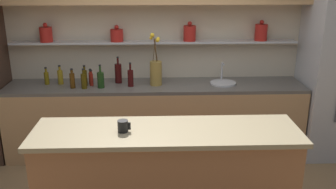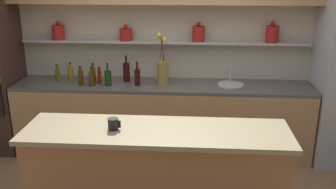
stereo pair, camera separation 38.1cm
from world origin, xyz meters
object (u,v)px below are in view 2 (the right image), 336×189
object	(u,v)px
bottle_oil_2	(71,74)
flower_vase	(163,71)
bottle_wine_4	(126,72)
bottle_oil_7	(93,75)
sink_fixture	(231,84)
bottle_spirit_9	(81,77)
coffee_mug	(113,124)
bottle_oil_0	(58,74)
bottle_sauce_5	(100,77)
bottle_wine_8	(108,78)
bottle_wine_3	(137,77)
bottle_sauce_6	(99,75)
bottle_oil_1	(92,78)

from	to	relation	value
bottle_oil_2	flower_vase	bearing A→B (deg)	-3.92
bottle_wine_4	bottle_oil_7	size ratio (longest dim) A/B	1.30
sink_fixture	bottle_oil_2	xyz separation A→B (m)	(-2.01, 0.06, 0.07)
bottle_spirit_9	coffee_mug	size ratio (longest dim) A/B	2.24
sink_fixture	bottle_wine_4	bearing A→B (deg)	175.94
sink_fixture	bottle_oil_0	distance (m)	2.18
sink_fixture	bottle_sauce_5	world-z (taller)	sink_fixture
bottle_wine_8	coffee_mug	bearing A→B (deg)	-75.65
bottle_wine_3	bottle_sauce_6	bearing A→B (deg)	165.33
sink_fixture	bottle_sauce_6	distance (m)	1.64
bottle_oil_1	bottle_oil_7	bearing A→B (deg)	93.65
flower_vase	bottle_oil_2	bearing A→B (deg)	176.08
flower_vase	bottle_spirit_9	distance (m)	1.00
coffee_mug	bottle_spirit_9	bearing A→B (deg)	115.58
bottle_sauce_6	bottle_spirit_9	distance (m)	0.26
bottle_oil_7	bottle_spirit_9	distance (m)	0.16
bottle_oil_0	bottle_oil_1	xyz separation A→B (m)	(0.49, -0.19, 0.01)
bottle_sauce_5	bottle_wine_8	size ratio (longest dim) A/B	0.69
bottle_oil_1	bottle_oil_7	distance (m)	0.11
bottle_oil_2	bottle_oil_7	world-z (taller)	bottle_oil_7
bottle_sauce_5	coffee_mug	distance (m)	1.68
bottle_wine_3	bottle_spirit_9	xyz separation A→B (m)	(-0.69, -0.05, -0.01)
flower_vase	bottle_wine_8	size ratio (longest dim) A/B	2.28
sink_fixture	bottle_wine_4	world-z (taller)	bottle_wine_4
bottle_oil_1	bottle_wine_4	distance (m)	0.45
bottle_oil_0	bottle_wine_4	world-z (taller)	bottle_wine_4
bottle_oil_1	bottle_sauce_5	xyz separation A→B (m)	(0.07, 0.11, -0.01)
bottle_sauce_5	bottle_oil_2	bearing A→B (deg)	168.03
bottle_wine_4	bottle_sauce_5	distance (m)	0.34
sink_fixture	bottle_wine_8	size ratio (longest dim) A/B	1.12
flower_vase	bottle_wine_4	size ratio (longest dim) A/B	1.94
sink_fixture	bottle_sauce_6	size ratio (longest dim) A/B	1.70
bottle_wine_4	bottle_sauce_5	world-z (taller)	bottle_wine_4
sink_fixture	bottle_oil_0	world-z (taller)	sink_fixture
bottle_oil_0	coffee_mug	distance (m)	1.99
coffee_mug	bottle_sauce_6	bearing A→B (deg)	107.64
flower_vase	coffee_mug	world-z (taller)	flower_vase
bottle_oil_7	sink_fixture	bearing A→B (deg)	0.71
bottle_sauce_5	bottle_spirit_9	distance (m)	0.23
flower_vase	bottle_oil_2	xyz separation A→B (m)	(-1.18, 0.08, -0.08)
bottle_oil_2	bottle_sauce_5	world-z (taller)	bottle_oil_2
coffee_mug	bottle_oil_0	bearing A→B (deg)	122.62
bottle_oil_1	bottle_spirit_9	world-z (taller)	bottle_oil_1
bottle_sauce_5	bottle_spirit_9	bearing A→B (deg)	-156.66
bottle_wine_4	bottle_wine_8	world-z (taller)	bottle_wine_4
bottle_oil_1	bottle_sauce_5	size ratio (longest dim) A/B	1.23
bottle_sauce_5	bottle_oil_7	xyz separation A→B (m)	(-0.08, 0.00, 0.02)
flower_vase	bottle_oil_1	distance (m)	0.87
coffee_mug	bottle_sauce_5	bearing A→B (deg)	107.80
bottle_wine_8	bottle_spirit_9	xyz separation A→B (m)	(-0.34, -0.00, -0.00)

